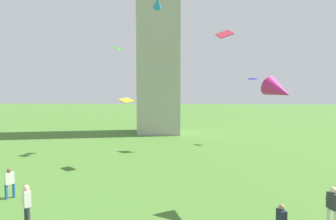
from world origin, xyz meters
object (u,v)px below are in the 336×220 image
(kite_flying_4, at_px, (225,34))
(kite_flying_8, at_px, (126,100))
(kite_flying_1, at_px, (117,48))
(person_5, at_px, (333,205))
(kite_flying_2, at_px, (253,79))
(person_1, at_px, (27,202))
(kite_flying_0, at_px, (158,3))
(person_4, at_px, (10,181))
(kite_flying_6, at_px, (279,90))

(kite_flying_4, bearing_deg, kite_flying_8, 20.60)
(kite_flying_1, relative_size, kite_flying_8, 0.70)
(person_5, bearing_deg, kite_flying_2, -18.27)
(person_1, bearing_deg, kite_flying_8, -56.64)
(kite_flying_2, relative_size, kite_flying_4, 0.59)
(person_1, xyz_separation_m, kite_flying_0, (4.33, 14.85, 12.82))
(kite_flying_0, height_order, kite_flying_2, kite_flying_0)
(kite_flying_2, bearing_deg, kite_flying_4, -105.03)
(kite_flying_2, height_order, kite_flying_4, kite_flying_4)
(person_4, xyz_separation_m, kite_flying_8, (5.00, 6.35, 4.07))
(person_1, xyz_separation_m, person_5, (12.74, 0.26, 0.01))
(kite_flying_6, bearing_deg, person_5, -71.17)
(person_5, height_order, kite_flying_6, kite_flying_6)
(person_1, distance_m, kite_flying_0, 20.09)
(person_1, distance_m, person_4, 3.77)
(kite_flying_0, bearing_deg, kite_flying_6, -73.11)
(person_5, distance_m, kite_flying_1, 19.86)
(person_1, relative_size, kite_flying_1, 1.84)
(kite_flying_6, bearing_deg, kite_flying_4, 63.39)
(person_1, xyz_separation_m, kite_flying_2, (14.16, 18.78, 5.98))
(person_1, height_order, kite_flying_0, kite_flying_0)
(person_4, height_order, kite_flying_0, kite_flying_0)
(kite_flying_0, height_order, kite_flying_8, kite_flying_0)
(person_4, bearing_deg, person_1, -92.00)
(kite_flying_8, bearing_deg, kite_flying_1, -18.47)
(person_5, bearing_deg, kite_flying_6, 32.88)
(kite_flying_0, height_order, kite_flying_6, kite_flying_0)
(kite_flying_6, xyz_separation_m, kite_flying_8, (-8.53, 7.25, -0.73))
(kite_flying_0, bearing_deg, kite_flying_8, -118.43)
(person_1, bearing_deg, kite_flying_1, -44.68)
(person_1, relative_size, kite_flying_6, 0.97)
(person_4, distance_m, kite_flying_4, 21.17)
(kite_flying_4, distance_m, kite_flying_8, 12.22)
(person_5, bearing_deg, kite_flying_1, 28.00)
(kite_flying_1, distance_m, kite_flying_8, 6.57)
(person_4, relative_size, kite_flying_4, 0.92)
(person_5, relative_size, kite_flying_8, 1.31)
(person_1, xyz_separation_m, kite_flying_6, (10.99, 1.90, 4.73))
(kite_flying_4, relative_size, kite_flying_8, 1.30)
(kite_flying_2, bearing_deg, person_4, -101.42)
(person_5, bearing_deg, kite_flying_4, -6.32)
(person_4, distance_m, kite_flying_1, 14.19)
(kite_flying_1, height_order, kite_flying_6, kite_flying_1)
(kite_flying_0, xyz_separation_m, kite_flying_2, (9.83, 3.93, -6.84))
(person_4, distance_m, kite_flying_6, 14.38)
(kite_flying_1, distance_m, kite_flying_2, 14.59)
(kite_flying_2, xyz_separation_m, kite_flying_4, (-3.49, -2.94, 4.13))
(person_4, relative_size, kite_flying_2, 1.57)
(kite_flying_1, bearing_deg, person_5, 157.24)
(person_5, distance_m, kite_flying_6, 5.29)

